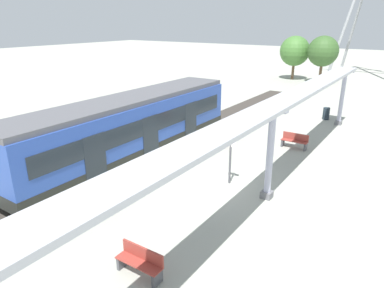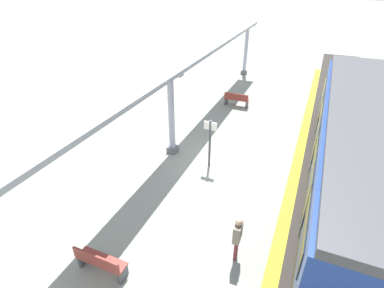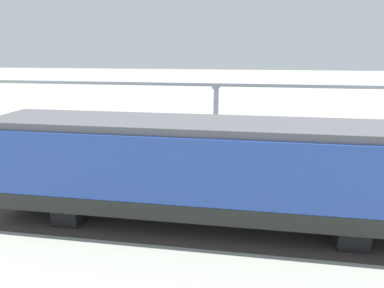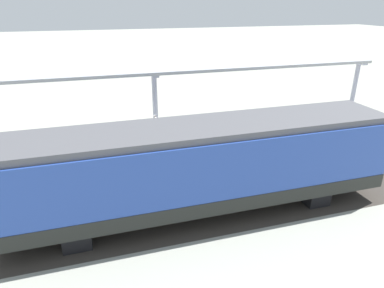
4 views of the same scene
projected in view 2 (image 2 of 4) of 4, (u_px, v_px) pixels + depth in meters
ground_plane at (227, 163)px, 13.36m from camera, size 176.00×176.00×0.00m
tactile_edge_strip at (294, 178)px, 12.38m from camera, size 0.43×33.37×0.01m
trackbed at (341, 189)px, 11.76m from camera, size 3.20×45.37×0.01m
train_near_carriage at (354, 148)px, 10.95m from camera, size 2.65×13.97×3.48m
canopy_pillar_nearest at (246, 50)px, 23.47m from camera, size 1.10×0.44×3.85m
canopy_pillar_second at (171, 114)px, 13.16m from camera, size 1.10×0.44×3.85m
canopy_beam at (169, 70)px, 12.13m from camera, size 1.20×26.94×0.16m
bench_near_end at (100, 262)px, 8.34m from camera, size 1.50×0.45×0.86m
bench_mid_platform at (236, 99)px, 18.61m from camera, size 1.50×0.46×0.86m
platform_info_sign at (210, 139)px, 12.52m from camera, size 0.56×0.10×2.20m
passenger_waiting_near_edge at (238, 234)px, 8.52m from camera, size 0.22×0.46×1.56m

